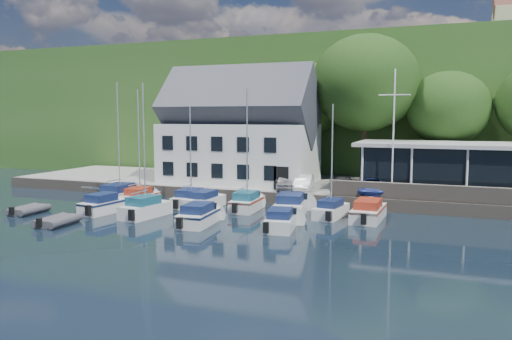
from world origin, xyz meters
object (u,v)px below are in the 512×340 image
(boat_r1_4, at_px, (247,151))
(dinghy_0, at_px, (28,209))
(car_blue, at_px, (372,185))
(dinghy_1, at_px, (57,220))
(boat_r1_1, at_px, (139,152))
(boat_r1_0, at_px, (119,146))
(boat_r2_3, at_px, (281,219))
(flagpole, at_px, (393,134))
(boat_r1_6, at_px, (332,160))
(car_silver, at_px, (285,182))
(boat_r1_2, at_px, (191,152))
(boat_r2_0, at_px, (103,203))
(boat_r1_7, at_px, (369,209))
(harbor_building, at_px, (240,136))
(car_white, at_px, (304,182))
(boat_r2_1, at_px, (144,151))
(boat_r1_3, at_px, (205,199))
(club_pavilion, at_px, (439,167))
(boat_r2_2, at_px, (200,214))
(car_dgrey, at_px, (345,184))
(boat_r1_5, at_px, (291,204))

(boat_r1_4, relative_size, dinghy_0, 2.91)
(car_blue, height_order, dinghy_1, car_blue)
(car_blue, distance_m, dinghy_1, 23.77)
(car_blue, distance_m, boat_r1_1, 19.15)
(boat_r1_0, xyz_separation_m, boat_r2_3, (15.97, -4.90, -4.09))
(flagpole, height_order, boat_r1_6, flagpole)
(boat_r1_0, bearing_deg, dinghy_0, -118.11)
(car_silver, bearing_deg, boat_r1_2, -159.89)
(dinghy_0, bearing_deg, car_blue, 25.00)
(boat_r2_0, bearing_deg, boat_r1_7, 20.89)
(harbor_building, xyz_separation_m, car_white, (7.29, -3.33, -3.69))
(flagpole, distance_m, boat_r2_1, 18.79)
(boat_r1_2, bearing_deg, boat_r1_0, -179.60)
(boat_r1_3, bearing_deg, boat_r1_1, -171.08)
(boat_r1_7, relative_size, dinghy_0, 2.12)
(club_pavilion, relative_size, boat_r1_2, 1.51)
(boat_r1_1, bearing_deg, car_blue, 15.44)
(club_pavilion, bearing_deg, dinghy_1, -143.39)
(boat_r1_7, distance_m, boat_r2_2, 11.81)
(car_white, bearing_deg, car_dgrey, 2.28)
(boat_r1_1, relative_size, boat_r1_3, 1.49)
(car_dgrey, bearing_deg, boat_r1_6, -107.24)
(boat_r1_6, bearing_deg, boat_r1_5, -172.98)
(car_dgrey, height_order, boat_r1_2, boat_r1_2)
(boat_r2_3, bearing_deg, boat_r2_2, 176.75)
(club_pavilion, distance_m, dinghy_0, 32.50)
(boat_r2_2, distance_m, dinghy_0, 13.78)
(boat_r1_7, bearing_deg, harbor_building, 148.25)
(boat_r1_5, bearing_deg, boat_r1_6, -9.51)
(car_blue, height_order, dinghy_0, car_blue)
(dinghy_0, bearing_deg, dinghy_1, -28.09)
(car_white, height_order, boat_r2_0, car_white)
(car_dgrey, distance_m, boat_r1_0, 19.25)
(car_blue, bearing_deg, car_silver, 175.05)
(car_dgrey, distance_m, flagpole, 6.12)
(boat_r1_1, xyz_separation_m, boat_r2_1, (3.30, -4.22, 0.41))
(boat_r1_4, xyz_separation_m, boat_r1_5, (3.63, -0.27, -3.79))
(boat_r1_2, distance_m, boat_r1_3, 3.91)
(boat_r1_4, xyz_separation_m, boat_r1_7, (9.29, -0.22, -3.84))
(car_blue, distance_m, boat_r1_0, 21.27)
(dinghy_1, bearing_deg, boat_r1_3, 51.26)
(boat_r1_6, bearing_deg, boat_r1_0, -172.50)
(car_dgrey, bearing_deg, boat_r2_3, -119.33)
(club_pavilion, distance_m, car_silver, 12.79)
(boat_r1_7, bearing_deg, flagpole, 78.00)
(boat_r1_2, relative_size, boat_r1_7, 1.31)
(boat_r1_2, bearing_deg, boat_r2_1, -103.90)
(dinghy_0, bearing_deg, boat_r1_6, 14.99)
(harbor_building, bearing_deg, boat_r1_2, -94.36)
(boat_r1_0, relative_size, boat_r1_6, 1.16)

